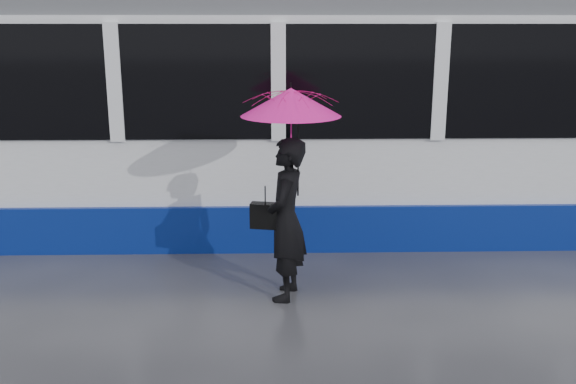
{
  "coord_description": "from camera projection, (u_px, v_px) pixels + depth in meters",
  "views": [
    {
      "loc": [
        0.7,
        -6.67,
        2.89
      ],
      "look_at": [
        0.87,
        0.17,
        1.1
      ],
      "focal_mm": 40.0,
      "sensor_mm": 36.0,
      "label": 1
    }
  ],
  "objects": [
    {
      "name": "umbrella",
      "position": [
        291.0,
        122.0,
        6.55
      ],
      "size": [
        1.22,
        1.22,
        1.19
      ],
      "rotation": [
        0.0,
        0.0,
        -0.2
      ],
      "color": "#F71499",
      "rests_on": "ground"
    },
    {
      "name": "ground",
      "position": [
        211.0,
        292.0,
        7.16
      ],
      "size": [
        90.0,
        90.0,
        0.0
      ],
      "primitive_type": "plane",
      "color": "#2B2C30",
      "rests_on": "ground"
    },
    {
      "name": "handbag",
      "position": [
        265.0,
        216.0,
        6.82
      ],
      "size": [
        0.34,
        0.2,
        0.45
      ],
      "rotation": [
        0.0,
        0.0,
        -0.2
      ],
      "color": "black",
      "rests_on": "ground"
    },
    {
      "name": "rails",
      "position": [
        226.0,
        223.0,
        9.58
      ],
      "size": [
        34.0,
        1.51,
        0.02
      ],
      "color": "#3F3D38",
      "rests_on": "ground"
    },
    {
      "name": "tram",
      "position": [
        451.0,
        114.0,
        9.24
      ],
      "size": [
        26.0,
        2.56,
        3.35
      ],
      "color": "white",
      "rests_on": "ground"
    },
    {
      "name": "woman",
      "position": [
        286.0,
        220.0,
        6.82
      ],
      "size": [
        0.54,
        0.71,
        1.76
      ],
      "primitive_type": "imported",
      "rotation": [
        0.0,
        0.0,
        -1.78
      ],
      "color": "black",
      "rests_on": "ground"
    }
  ]
}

